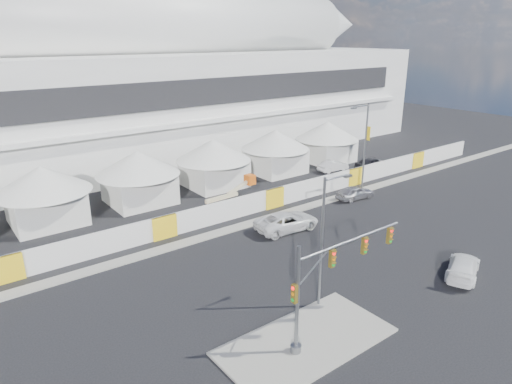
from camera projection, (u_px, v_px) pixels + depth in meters
ground at (340, 286)px, 31.30m from camera, size 160.00×160.00×0.00m
median_island at (306, 341)px, 25.59m from camera, size 10.00×5.00×0.15m
far_curb at (379, 185)px, 52.13m from camera, size 80.00×1.20×0.12m
stadium at (168, 86)px, 64.42m from camera, size 80.00×24.80×21.98m
tent_row at (178, 166)px, 48.62m from camera, size 53.40×8.40×5.40m
hoarding_fence at (274, 198)px, 45.32m from camera, size 70.00×0.25×2.00m
scaffold_tower at (369, 95)px, 82.73m from camera, size 4.40×4.40×12.00m
sedan_silver at (355, 192)px, 47.71m from camera, size 2.22×4.44×1.45m
pickup_curb at (287, 221)px, 40.12m from camera, size 3.25×6.11×1.63m
pickup_near at (463, 267)px, 32.48m from camera, size 3.81×5.32×1.43m
lot_car_a at (333, 166)px, 57.54m from camera, size 1.77×4.25×1.37m
lot_car_b at (372, 163)px, 58.23m from camera, size 2.42×4.91×1.61m
traffic_mast at (324, 283)px, 24.61m from camera, size 8.29×0.61×6.28m
streetlight_median at (325, 233)px, 27.56m from camera, size 2.33×0.23×8.43m
streetlight_curb at (364, 142)px, 48.42m from camera, size 2.86×0.64×9.66m
boom_lift at (218, 209)px, 42.70m from camera, size 6.82×1.75×3.45m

